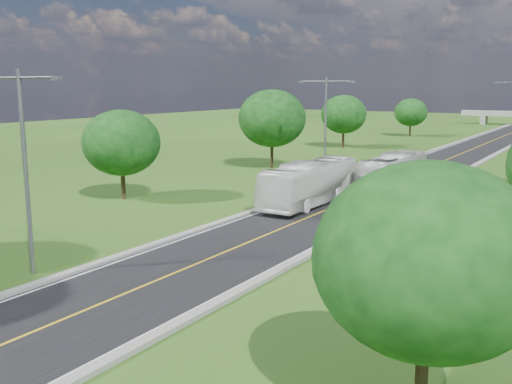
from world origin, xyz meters
The scene contains 14 objects.
ground centered at (0.00, 60.00, 0.00)m, with size 260.00×260.00×0.00m, color #274814.
road centered at (0.00, 66.00, 0.03)m, with size 8.00×150.00×0.06m, color black.
curb_left centered at (-4.25, 66.00, 0.11)m, with size 0.50×150.00×0.22m, color gray.
curb_right centered at (4.25, 66.00, 0.11)m, with size 0.50×150.00×0.22m, color gray.
speed_limit_sign centered at (5.20, 37.98, 1.60)m, with size 0.55×0.09×2.40m.
streetlight_near_left centered at (-6.00, 12.00, 5.94)m, with size 5.90×0.25×10.00m.
streetlight_mid_left centered at (-6.00, 45.00, 5.94)m, with size 5.90×0.25×10.00m.
tree_lb centered at (-16.00, 28.00, 4.64)m, with size 6.30×6.30×7.33m.
tree_lc centered at (-15.00, 50.00, 5.58)m, with size 7.56×7.56×8.79m.
tree_ld centered at (-17.00, 74.00, 4.95)m, with size 6.72×6.72×7.82m.
tree_le centered at (-14.50, 98.00, 4.33)m, with size 5.88×5.88×6.84m.
tree_ra centered at (14.00, 10.00, 4.64)m, with size 6.30×6.30×7.33m.
bus_outbound centered at (1.23, 44.11, 1.64)m, with size 2.66×11.35×3.16m, color silver.
bus_inbound centered at (-2.04, 34.33, 1.75)m, with size 2.84×12.13×3.38m, color white.
Camera 1 is at (18.03, -4.89, 9.27)m, focal length 40.00 mm.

